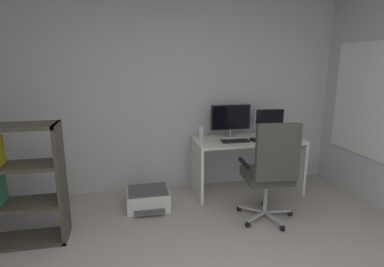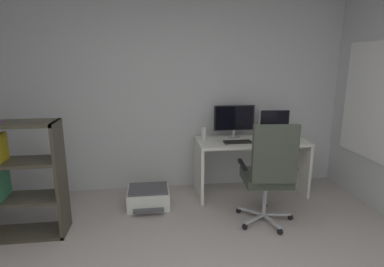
# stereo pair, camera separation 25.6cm
# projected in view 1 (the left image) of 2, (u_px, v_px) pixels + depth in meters

# --- Properties ---
(wall_back) EXTENTS (4.53, 0.10, 2.53)m
(wall_back) POSITION_uv_depth(u_px,v_px,m) (171.00, 95.00, 4.07)
(wall_back) COLOR silver
(wall_back) RESTS_ON ground
(window_pane) EXTENTS (0.01, 1.18, 1.28)m
(window_pane) POSITION_uv_depth(u_px,v_px,m) (372.00, 101.00, 3.63)
(window_pane) COLOR white
(window_frame) EXTENTS (0.02, 1.26, 1.36)m
(window_frame) POSITION_uv_depth(u_px,v_px,m) (372.00, 101.00, 3.63)
(window_frame) COLOR white
(desk) EXTENTS (1.39, 0.62, 0.72)m
(desk) POSITION_uv_depth(u_px,v_px,m) (247.00, 153.00, 4.04)
(desk) COLOR white
(desk) RESTS_ON ground
(monitor_main) EXTENTS (0.53, 0.18, 0.42)m
(monitor_main) POSITION_uv_depth(u_px,v_px,m) (231.00, 118.00, 4.05)
(monitor_main) COLOR #B2B5B7
(monitor_main) RESTS_ON desk
(monitor_secondary) EXTENTS (0.41, 0.18, 0.36)m
(monitor_secondary) POSITION_uv_depth(u_px,v_px,m) (269.00, 119.00, 4.16)
(monitor_secondary) COLOR #B2B5B7
(monitor_secondary) RESTS_ON desk
(keyboard) EXTENTS (0.34, 0.13, 0.02)m
(keyboard) POSITION_uv_depth(u_px,v_px,m) (235.00, 141.00, 3.84)
(keyboard) COLOR black
(keyboard) RESTS_ON desk
(computer_mouse) EXTENTS (0.08, 0.11, 0.03)m
(computer_mouse) POSITION_uv_depth(u_px,v_px,m) (254.00, 140.00, 3.87)
(computer_mouse) COLOR black
(computer_mouse) RESTS_ON desk
(desktop_speaker) EXTENTS (0.07, 0.07, 0.17)m
(desktop_speaker) POSITION_uv_depth(u_px,v_px,m) (201.00, 133.00, 3.96)
(desktop_speaker) COLOR silver
(desktop_speaker) RESTS_ON desk
(office_chair) EXTENTS (0.62, 0.63, 1.12)m
(office_chair) POSITION_uv_depth(u_px,v_px,m) (271.00, 169.00, 3.21)
(office_chair) COLOR #B7BABC
(office_chair) RESTS_ON ground
(printer) EXTENTS (0.49, 0.48, 0.23)m
(printer) POSITION_uv_depth(u_px,v_px,m) (148.00, 199.00, 3.66)
(printer) COLOR silver
(printer) RESTS_ON ground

